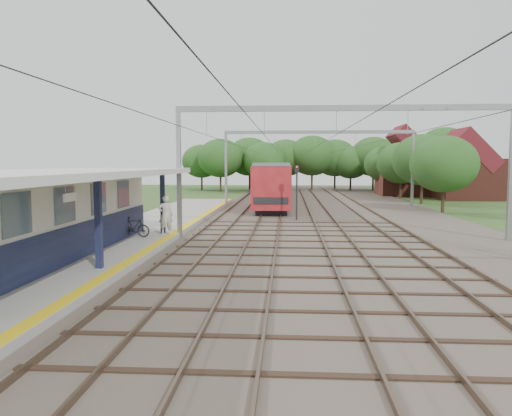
{
  "coord_description": "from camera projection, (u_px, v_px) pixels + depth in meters",
  "views": [
    {
      "loc": [
        0.75,
        -11.01,
        4.07
      ],
      "look_at": [
        -1.0,
        16.07,
        1.6
      ],
      "focal_mm": 35.0,
      "sensor_mm": 36.0,
      "label": 1
    }
  ],
  "objects": [
    {
      "name": "station_building",
      "position": [
        31.0,
        217.0,
        18.69
      ],
      "size": [
        3.41,
        18.0,
        3.4
      ],
      "color": "beige",
      "rests_on": "platform"
    },
    {
      "name": "ballast_bed",
      "position": [
        328.0,
        212.0,
        40.91
      ],
      "size": [
        18.0,
        90.0,
        0.1
      ],
      "primitive_type": "cube",
      "color": "#473D33",
      "rests_on": "ground"
    },
    {
      "name": "person",
      "position": [
        166.0,
        215.0,
        25.9
      ],
      "size": [
        0.83,
        0.64,
        2.03
      ],
      "primitive_type": "imported",
      "rotation": [
        0.0,
        0.0,
        3.37
      ],
      "color": "beige",
      "rests_on": "platform"
    },
    {
      "name": "signal_post",
      "position": [
        297.0,
        188.0,
        34.49
      ],
      "size": [
        0.3,
        0.28,
        3.87
      ],
      "rotation": [
        0.0,
        0.0,
        -0.31
      ],
      "color": "black",
      "rests_on": "ground"
    },
    {
      "name": "rail_tracks",
      "position": [
        297.0,
        210.0,
        41.06
      ],
      "size": [
        11.8,
        88.0,
        0.15
      ],
      "color": "brown",
      "rests_on": "ballast_bed"
    },
    {
      "name": "catenary_system",
      "position": [
        325.0,
        143.0,
        35.76
      ],
      "size": [
        17.22,
        88.0,
        7.0
      ],
      "color": "gray",
      "rests_on": "ground"
    },
    {
      "name": "house_far",
      "position": [
        411.0,
        169.0,
        61.72
      ],
      "size": [
        8.0,
        6.12,
        8.66
      ],
      "color": "brown",
      "rests_on": "ground"
    },
    {
      "name": "tree_band",
      "position": [
        311.0,
        156.0,
        67.43
      ],
      "size": [
        31.72,
        30.88,
        8.82
      ],
      "color": "#382619",
      "rests_on": "ground"
    },
    {
      "name": "canopy",
      "position": [
        45.0,
        175.0,
        17.48
      ],
      "size": [
        6.4,
        20.0,
        3.44
      ],
      "color": "#13193C",
      "rests_on": "platform"
    },
    {
      "name": "yellow_stripe",
      "position": [
        171.0,
        235.0,
        25.57
      ],
      "size": [
        0.45,
        52.0,
        0.01
      ],
      "primitive_type": "cube",
      "color": "yellow",
      "rests_on": "platform"
    },
    {
      "name": "house_near",
      "position": [
        470.0,
        172.0,
        55.46
      ],
      "size": [
        7.0,
        6.12,
        7.89
      ],
      "color": "brown",
      "rests_on": "ground"
    },
    {
      "name": "ground",
      "position": [
        254.0,
        342.0,
        11.35
      ],
      "size": [
        160.0,
        160.0,
        0.0
      ],
      "primitive_type": "plane",
      "color": "#2D4C1E",
      "rests_on": "ground"
    },
    {
      "name": "train",
      "position": [
        277.0,
        180.0,
        55.09
      ],
      "size": [
        3.03,
        37.75,
        3.98
      ],
      "color": "black",
      "rests_on": "ballast_bed"
    },
    {
      "name": "bicycle",
      "position": [
        134.0,
        227.0,
        24.98
      ],
      "size": [
        1.71,
        0.68,
        1.0
      ],
      "primitive_type": "imported",
      "rotation": [
        0.0,
        0.0,
        1.44
      ],
      "color": "black",
      "rests_on": "platform"
    },
    {
      "name": "platform",
      "position": [
        128.0,
        238.0,
        25.73
      ],
      "size": [
        5.0,
        52.0,
        0.35
      ],
      "primitive_type": "cube",
      "color": "gray",
      "rests_on": "ground"
    }
  ]
}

